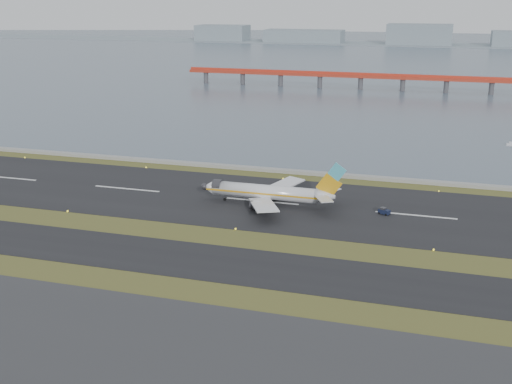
# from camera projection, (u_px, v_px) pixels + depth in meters

# --- Properties ---
(ground) EXTENTS (1000.00, 1000.00, 0.00)m
(ground) POSITION_uv_depth(u_px,v_px,m) (225.00, 241.00, 143.63)
(ground) COLOR #384619
(ground) RESTS_ON ground
(apron_strip) EXTENTS (1000.00, 50.00, 0.10)m
(apron_strip) POSITION_uv_depth(u_px,v_px,m) (100.00, 374.00, 93.26)
(apron_strip) COLOR #323234
(apron_strip) RESTS_ON ground
(taxiway_strip) EXTENTS (1000.00, 18.00, 0.10)m
(taxiway_strip) POSITION_uv_depth(u_px,v_px,m) (206.00, 261.00, 132.63)
(taxiway_strip) COLOR black
(taxiway_strip) RESTS_ON ground
(runway_strip) EXTENTS (1000.00, 45.00, 0.10)m
(runway_strip) POSITION_uv_depth(u_px,v_px,m) (262.00, 201.00, 171.08)
(runway_strip) COLOR black
(runway_strip) RESTS_ON ground
(seawall) EXTENTS (1000.00, 2.50, 1.00)m
(seawall) POSITION_uv_depth(u_px,v_px,m) (289.00, 171.00, 198.41)
(seawall) COLOR gray
(seawall) RESTS_ON ground
(bay_water) EXTENTS (1400.00, 800.00, 1.30)m
(bay_water) POSITION_uv_depth(u_px,v_px,m) (397.00, 57.00, 564.77)
(bay_water) COLOR #465364
(bay_water) RESTS_ON ground
(red_pier) EXTENTS (260.00, 5.00, 10.20)m
(red_pier) POSITION_uv_depth(u_px,v_px,m) (403.00, 78.00, 364.89)
(red_pier) COLOR #BA331F
(red_pier) RESTS_ON ground
(far_shoreline) EXTENTS (1400.00, 80.00, 60.50)m
(far_shoreline) POSITION_uv_depth(u_px,v_px,m) (423.00, 39.00, 705.73)
(far_shoreline) COLOR gray
(far_shoreline) RESTS_ON ground
(airliner) EXTENTS (38.52, 32.89, 12.80)m
(airliner) POSITION_uv_depth(u_px,v_px,m) (270.00, 192.00, 167.23)
(airliner) COLOR white
(airliner) RESTS_ON ground
(pushback_tug) EXTENTS (3.21, 2.59, 1.80)m
(pushback_tug) POSITION_uv_depth(u_px,v_px,m) (384.00, 211.00, 160.74)
(pushback_tug) COLOR #121A34
(pushback_tug) RESTS_ON ground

